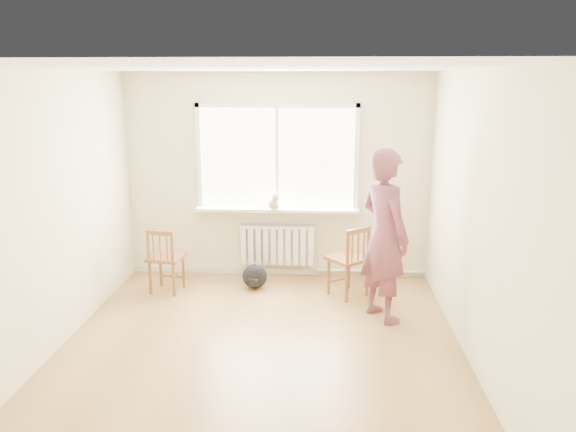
% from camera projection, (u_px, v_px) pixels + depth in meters
% --- Properties ---
extents(floor, '(4.50, 4.50, 0.00)m').
position_uv_depth(floor, '(260.00, 350.00, 5.54)').
color(floor, '#9B703F').
rests_on(floor, ground).
extents(ceiling, '(4.50, 4.50, 0.00)m').
position_uv_depth(ceiling, '(256.00, 67.00, 4.90)').
color(ceiling, white).
rests_on(ceiling, back_wall).
extents(back_wall, '(4.00, 0.01, 2.70)m').
position_uv_depth(back_wall, '(277.00, 177.00, 7.40)').
color(back_wall, beige).
rests_on(back_wall, ground).
extents(window, '(2.12, 0.05, 1.42)m').
position_uv_depth(window, '(277.00, 153.00, 7.30)').
color(window, white).
rests_on(window, back_wall).
extents(windowsill, '(2.15, 0.22, 0.04)m').
position_uv_depth(windowsill, '(277.00, 210.00, 7.39)').
color(windowsill, white).
rests_on(windowsill, back_wall).
extents(radiator, '(1.00, 0.12, 0.55)m').
position_uv_depth(radiator, '(277.00, 245.00, 7.53)').
color(radiator, white).
rests_on(radiator, back_wall).
extents(heating_pipe, '(1.40, 0.04, 0.04)m').
position_uv_depth(heating_pipe, '(370.00, 271.00, 7.57)').
color(heating_pipe, silver).
rests_on(heating_pipe, back_wall).
extents(baseboard, '(4.00, 0.03, 0.08)m').
position_uv_depth(baseboard, '(278.00, 271.00, 7.70)').
color(baseboard, beige).
rests_on(baseboard, ground).
extents(chair_left, '(0.46, 0.44, 0.83)m').
position_uv_depth(chair_left, '(165.00, 260.00, 6.95)').
color(chair_left, brown).
rests_on(chair_left, floor).
extents(chair_right, '(0.61, 0.60, 0.89)m').
position_uv_depth(chair_right, '(351.00, 261.00, 6.81)').
color(chair_right, brown).
rests_on(chair_right, floor).
extents(person, '(0.75, 0.83, 1.90)m').
position_uv_depth(person, '(384.00, 236.00, 6.08)').
color(person, '#C44158').
rests_on(person, floor).
extents(cat, '(0.23, 0.38, 0.26)m').
position_uv_depth(cat, '(274.00, 202.00, 7.28)').
color(cat, beige).
rests_on(cat, windowsill).
extents(backpack, '(0.33, 0.25, 0.31)m').
position_uv_depth(backpack, '(255.00, 276.00, 7.15)').
color(backpack, black).
rests_on(backpack, floor).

